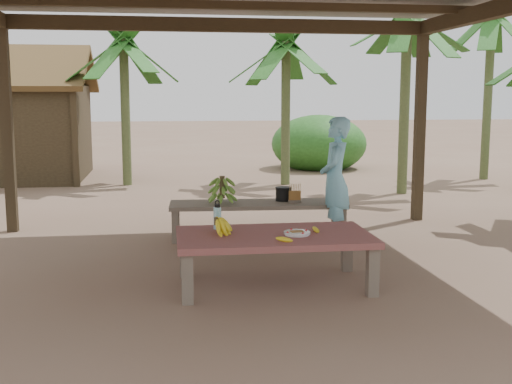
{
  "coord_description": "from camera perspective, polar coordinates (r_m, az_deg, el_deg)",
  "views": [
    {
      "loc": [
        -0.83,
        -6.39,
        1.77
      ],
      "look_at": [
        0.11,
        0.01,
        0.8
      ],
      "focal_mm": 45.0,
      "sensor_mm": 36.0,
      "label": 1
    }
  ],
  "objects": [
    {
      "name": "loose_banana_side",
      "position": [
        6.08,
        5.34,
        -3.35
      ],
      "size": [
        0.06,
        0.15,
        0.04
      ],
      "primitive_type": "ellipsoid",
      "rotation": [
        0.0,
        0.0,
        0.12
      ],
      "color": "yellow",
      "rests_on": "work_table"
    },
    {
      "name": "banana_plant_nw",
      "position": [
        13.06,
        -11.68,
        11.94
      ],
      "size": [
        1.8,
        1.8,
        3.07
      ],
      "color": "#596638",
      "rests_on": "ground"
    },
    {
      "name": "ripe_banana_bunch",
      "position": [
        5.96,
        -3.59,
        -2.95
      ],
      "size": [
        0.29,
        0.26,
        0.17
      ],
      "primitive_type": null,
      "rotation": [
        0.0,
        0.0,
        -0.07
      ],
      "color": "yellow",
      "rests_on": "work_table"
    },
    {
      "name": "banana_plant_n",
      "position": [
        12.89,
        2.68,
        11.98
      ],
      "size": [
        1.8,
        1.8,
        3.03
      ],
      "color": "#596638",
      "rests_on": "ground"
    },
    {
      "name": "woman",
      "position": [
        7.92,
        7.04,
        1.15
      ],
      "size": [
        0.53,
        0.64,
        1.52
      ],
      "primitive_type": "imported",
      "rotation": [
        0.0,
        0.0,
        -1.9
      ],
      "color": "#75C2DE",
      "rests_on": "ground"
    },
    {
      "name": "banana_plant_far",
      "position": [
        14.61,
        20.2,
        13.47
      ],
      "size": [
        1.8,
        1.8,
        3.66
      ],
      "color": "#596638",
      "rests_on": "ground"
    },
    {
      "name": "green_banana_stalk",
      "position": [
        7.97,
        -3.03,
        0.28
      ],
      "size": [
        0.33,
        0.33,
        0.35
      ],
      "primitive_type": null,
      "rotation": [
        0.0,
        0.0,
        -0.06
      ],
      "color": "#598C2D",
      "rests_on": "bench"
    },
    {
      "name": "cooking_pot",
      "position": [
        8.15,
        2.45,
        -0.2
      ],
      "size": [
        0.2,
        0.2,
        0.17
      ],
      "primitive_type": "cylinder",
      "color": "black",
      "rests_on": "bench"
    },
    {
      "name": "loose_banana_front",
      "position": [
        5.65,
        2.52,
        -4.24
      ],
      "size": [
        0.16,
        0.09,
        0.04
      ],
      "primitive_type": "ellipsoid",
      "rotation": [
        0.0,
        0.0,
        1.27
      ],
      "color": "yellow",
      "rests_on": "work_table"
    },
    {
      "name": "bench",
      "position": [
        8.04,
        0.19,
        -1.32
      ],
      "size": [
        2.23,
        0.73,
        0.45
      ],
      "rotation": [
        0.0,
        0.0,
        -0.06
      ],
      "color": "brown",
      "rests_on": "ground"
    },
    {
      "name": "plate",
      "position": [
        5.93,
        3.66,
        -3.67
      ],
      "size": [
        0.25,
        0.25,
        0.04
      ],
      "color": "white",
      "rests_on": "work_table"
    },
    {
      "name": "banana_plant_ne",
      "position": [
        11.99,
        13.29,
        13.92
      ],
      "size": [
        1.8,
        1.8,
        3.44
      ],
      "color": "#596638",
      "rests_on": "ground"
    },
    {
      "name": "skewer_rack",
      "position": [
        8.02,
        3.47,
        -0.09
      ],
      "size": [
        0.18,
        0.09,
        0.24
      ],
      "primitive_type": null,
      "rotation": [
        0.0,
        0.0,
        -0.06
      ],
      "color": "#A57F47",
      "rests_on": "bench"
    },
    {
      "name": "water_flask",
      "position": [
        6.18,
        -3.45,
        -2.23
      ],
      "size": [
        0.07,
        0.07,
        0.28
      ],
      "color": "#40B4C7",
      "rests_on": "work_table"
    },
    {
      "name": "work_table",
      "position": [
        5.99,
        1.62,
        -4.35
      ],
      "size": [
        1.81,
        1.02,
        0.5
      ],
      "rotation": [
        0.0,
        0.0,
        -0.01
      ],
      "color": "brown",
      "rests_on": "ground"
    },
    {
      "name": "ground",
      "position": [
        6.68,
        -0.96,
        -6.83
      ],
      "size": [
        80.0,
        80.0,
        0.0
      ],
      "primitive_type": "plane",
      "color": "brown",
      "rests_on": "ground"
    }
  ]
}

